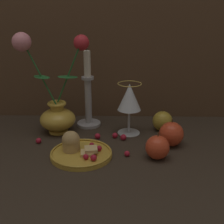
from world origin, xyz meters
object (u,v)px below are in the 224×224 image
candlestick (88,99)px  apple_beside_vase (157,147)px  apple_at_table_edge (171,134)px  apple_near_glass (162,121)px  vase (55,102)px  plate_with_pastries (79,150)px  wine_glass (129,99)px

candlestick → apple_beside_vase: size_ratio=3.44×
apple_beside_vase → apple_at_table_edge: (0.05, 0.09, 0.00)m
apple_near_glass → apple_at_table_edge: size_ratio=0.92×
vase → apple_beside_vase: 0.39m
vase → candlestick: 0.13m
apple_near_glass → apple_at_table_edge: (0.01, -0.12, 0.00)m
vase → plate_with_pastries: bearing=-60.4°
plate_with_pastries → apple_at_table_edge: size_ratio=2.05×
apple_beside_vase → apple_near_glass: size_ratio=1.00×
vase → apple_at_table_edge: size_ratio=3.83×
apple_beside_vase → wine_glass: bearing=112.7°
apple_beside_vase → apple_near_glass: (0.04, 0.21, 0.00)m
vase → wine_glass: bearing=-0.7°
plate_with_pastries → candlestick: size_ratio=0.65×
vase → candlestick: (0.11, 0.07, -0.01)m
wine_glass → apple_beside_vase: (0.08, -0.18, -0.09)m
vase → apple_near_glass: (0.37, 0.02, -0.07)m
candlestick → apple_beside_vase: bearing=-48.7°
apple_beside_vase → vase: bearing=150.4°
apple_near_glass → apple_at_table_edge: apple_at_table_edge is taller
candlestick → apple_beside_vase: 0.34m
vase → apple_at_table_edge: (0.38, -0.10, -0.07)m
wine_glass → apple_near_glass: wine_glass is taller
candlestick → apple_at_table_edge: candlestick is taller
wine_glass → apple_at_table_edge: bearing=-36.1°
plate_with_pastries → apple_at_table_edge: (0.28, 0.08, 0.02)m
wine_glass → apple_near_glass: (0.12, 0.03, -0.09)m
vase → wine_glass: vase is taller
apple_near_glass → apple_at_table_edge: bearing=-84.5°
vase → plate_with_pastries: (0.10, -0.17, -0.09)m
vase → apple_at_table_edge: bearing=-14.4°
vase → apple_near_glass: bearing=3.4°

